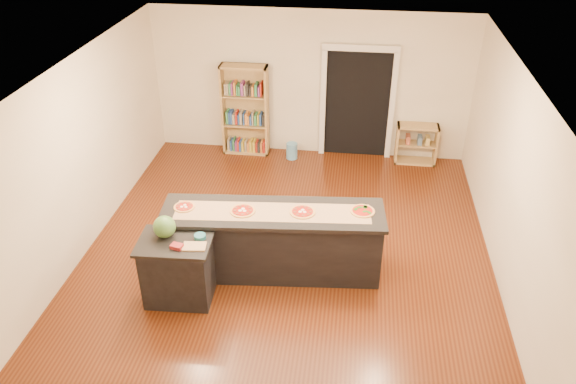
# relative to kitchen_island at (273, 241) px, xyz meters

# --- Properties ---
(room) EXTENTS (6.00, 7.00, 2.80)m
(room) POSITION_rel_kitchen_island_xyz_m (0.14, 0.33, 0.90)
(room) COLOR #F1E4CB
(room) RESTS_ON ground
(doorway) EXTENTS (1.40, 0.09, 2.21)m
(doorway) POSITION_rel_kitchen_island_xyz_m (1.04, 3.79, 0.70)
(doorway) COLOR black
(doorway) RESTS_ON room
(kitchen_island) EXTENTS (3.03, 0.82, 1.00)m
(kitchen_island) POSITION_rel_kitchen_island_xyz_m (0.00, 0.00, 0.00)
(kitchen_island) COLOR black
(kitchen_island) RESTS_ON ground
(side_counter) EXTENTS (0.94, 0.68, 0.93)m
(side_counter) POSITION_rel_kitchen_island_xyz_m (-1.15, -0.73, -0.04)
(side_counter) COLOR black
(side_counter) RESTS_ON ground
(bookshelf) EXTENTS (0.89, 0.32, 1.78)m
(bookshelf) POSITION_rel_kitchen_island_xyz_m (-1.10, 3.62, 0.39)
(bookshelf) COLOR tan
(bookshelf) RESTS_ON ground
(low_shelf) EXTENTS (0.77, 0.33, 0.77)m
(low_shelf) POSITION_rel_kitchen_island_xyz_m (2.21, 3.61, -0.12)
(low_shelf) COLOR tan
(low_shelf) RESTS_ON ground
(waste_bin) EXTENTS (0.22, 0.22, 0.32)m
(waste_bin) POSITION_rel_kitchen_island_xyz_m (-0.17, 3.46, -0.34)
(waste_bin) COLOR #5A9BC9
(waste_bin) RESTS_ON ground
(kraft_paper) EXTENTS (2.66, 0.70, 0.00)m
(kraft_paper) POSITION_rel_kitchen_island_xyz_m (0.00, -0.02, 0.50)
(kraft_paper) COLOR #9D7851
(kraft_paper) RESTS_ON kitchen_island
(watermelon) EXTENTS (0.29, 0.29, 0.29)m
(watermelon) POSITION_rel_kitchen_island_xyz_m (-1.29, -0.64, 0.57)
(watermelon) COLOR #144214
(watermelon) RESTS_ON side_counter
(cutting_board) EXTENTS (0.31, 0.22, 0.02)m
(cutting_board) POSITION_rel_kitchen_island_xyz_m (-0.86, -0.82, 0.43)
(cutting_board) COLOR tan
(cutting_board) RESTS_ON side_counter
(package_red) EXTENTS (0.17, 0.13, 0.05)m
(package_red) POSITION_rel_kitchen_island_xyz_m (-1.07, -0.87, 0.45)
(package_red) COLOR maroon
(package_red) RESTS_ON side_counter
(package_teal) EXTENTS (0.15, 0.15, 0.06)m
(package_teal) POSITION_rel_kitchen_island_xyz_m (-0.84, -0.63, 0.45)
(package_teal) COLOR #195966
(package_teal) RESTS_ON side_counter
(pizza_a) EXTENTS (0.30, 0.30, 0.02)m
(pizza_a) POSITION_rel_kitchen_island_xyz_m (-1.21, -0.06, 0.51)
(pizza_a) COLOR tan
(pizza_a) RESTS_ON kitchen_island
(pizza_b) EXTENTS (0.34, 0.34, 0.02)m
(pizza_b) POSITION_rel_kitchen_island_xyz_m (-0.40, -0.05, 0.51)
(pizza_b) COLOR tan
(pizza_b) RESTS_ON kitchen_island
(pizza_c) EXTENTS (0.33, 0.33, 0.02)m
(pizza_c) POSITION_rel_kitchen_island_xyz_m (0.40, 0.02, 0.51)
(pizza_c) COLOR tan
(pizza_c) RESTS_ON kitchen_island
(pizza_d) EXTENTS (0.32, 0.32, 0.02)m
(pizza_d) POSITION_rel_kitchen_island_xyz_m (1.20, 0.15, 0.51)
(pizza_d) COLOR tan
(pizza_d) RESTS_ON kitchen_island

